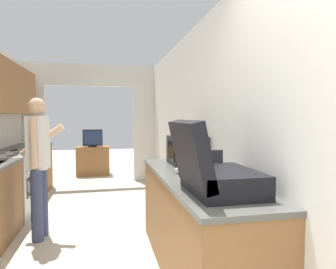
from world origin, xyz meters
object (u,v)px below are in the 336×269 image
book_stack (190,168)px  knife (15,150)px  suitcase (211,171)px  microwave (187,150)px  person (39,164)px  range_oven (7,186)px  tv_cabinet (93,161)px  television (93,138)px

book_stack → knife: size_ratio=1.00×
suitcase → microwave: size_ratio=1.39×
person → range_oven: bearing=42.2°
suitcase → tv_cabinet: 5.60m
suitcase → knife: 3.70m
person → book_stack: size_ratio=4.99×
microwave → television: microwave is taller
range_oven → suitcase: size_ratio=1.63×
tv_cabinet → television: 0.55m
suitcase → television: bearing=100.1°
tv_cabinet → television: television is taller
range_oven → person: person is taller
book_stack → tv_cabinet: 4.97m
suitcase → microwave: suitcase is taller
book_stack → television: television is taller
microwave → tv_cabinet: bearing=105.1°
person → tv_cabinet: person is taller
person → knife: size_ratio=5.01×
person → microwave: 1.70m
person → tv_cabinet: (0.47, 3.75, -0.52)m
person → book_stack: 1.84m
range_oven → person: (0.58, -0.83, 0.42)m
tv_cabinet → range_oven: bearing=-109.9°
microwave → person: bearing=163.0°
range_oven → tv_cabinet: 3.11m
range_oven → television: bearing=69.9°
range_oven → knife: range_oven is taller
suitcase → knife: suitcase is taller
television → knife: 2.59m
suitcase → book_stack: bearing=86.4°
microwave → book_stack: bearing=-103.0°
suitcase → microwave: 1.24m
knife → microwave: bearing=-8.9°
book_stack → microwave: bearing=77.0°
suitcase → book_stack: 0.65m
suitcase → person: bearing=129.9°
person → knife: (-0.61, 1.36, 0.03)m
person → knife: bearing=31.2°
suitcase → book_stack: suitcase is taller
tv_cabinet → knife: 2.68m
person → microwave: person is taller
range_oven → knife: 0.69m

